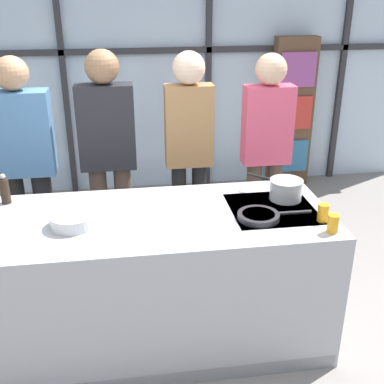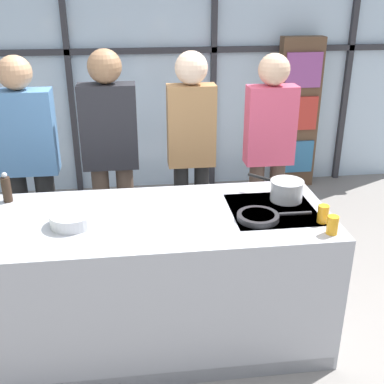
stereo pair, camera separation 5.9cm
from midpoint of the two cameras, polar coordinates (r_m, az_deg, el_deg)
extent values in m
plane|color=gray|center=(3.40, -2.92, -16.60)|extent=(18.00, 18.00, 0.00)
cube|color=silver|center=(5.34, -5.61, 14.89)|extent=(6.40, 0.04, 2.80)
cube|color=#2D2D33|center=(5.27, -5.65, 16.31)|extent=(6.40, 0.06, 0.06)
cube|color=#2D2D33|center=(5.32, -14.14, 14.29)|extent=(0.06, 0.06, 2.80)
cube|color=#2D2D33|center=(5.37, 2.91, 15.02)|extent=(0.06, 0.06, 2.80)
cube|color=#2D2D33|center=(5.84, 18.45, 14.58)|extent=(0.06, 0.06, 2.80)
cube|color=brown|center=(5.60, 12.62, 8.97)|extent=(0.46, 0.16, 1.68)
cube|color=teal|center=(5.64, 12.51, 4.11)|extent=(0.39, 0.03, 0.37)
cube|color=red|center=(5.50, 12.97, 9.05)|extent=(0.39, 0.03, 0.37)
cube|color=#994C93|center=(5.41, 13.43, 13.87)|extent=(0.39, 0.03, 0.37)
cube|color=#A8AAB2|center=(3.13, -3.09, -10.25)|extent=(2.08, 0.90, 0.91)
cube|color=black|center=(3.03, 10.05, -2.13)|extent=(0.52, 0.52, 0.01)
cube|color=black|center=(3.05, -2.24, -21.10)|extent=(2.04, 0.03, 0.10)
cylinder|color=#38383D|center=(2.89, 8.38, -3.30)|extent=(0.13, 0.13, 0.01)
cylinder|color=#38383D|center=(2.96, 13.05, -2.97)|extent=(0.13, 0.13, 0.01)
cylinder|color=#38383D|center=(3.10, 7.19, -1.24)|extent=(0.13, 0.13, 0.01)
cylinder|color=#38383D|center=(3.17, 11.57, -0.99)|extent=(0.13, 0.13, 0.01)
cylinder|color=black|center=(4.01, -16.11, -3.47)|extent=(0.15, 0.15, 0.87)
cylinder|color=black|center=(4.05, -19.00, -3.58)|extent=(0.15, 0.15, 0.87)
cube|color=#4C7AAD|center=(3.76, -18.94, 6.68)|extent=(0.46, 0.21, 0.63)
sphere|color=tan|center=(3.67, -19.84, 13.16)|extent=(0.24, 0.24, 0.24)
cylinder|color=#47382D|center=(3.95, -7.29, -2.96)|extent=(0.13, 0.13, 0.89)
cylinder|color=#47382D|center=(3.96, -10.03, -3.09)|extent=(0.13, 0.13, 0.89)
cube|color=#232328|center=(3.68, -9.38, 7.65)|extent=(0.42, 0.19, 0.64)
sphere|color=#8C6647|center=(3.59, -9.86, 14.46)|extent=(0.25, 0.25, 0.25)
cylinder|color=black|center=(3.99, 1.52, -2.56)|extent=(0.12, 0.12, 0.87)
cylinder|color=black|center=(3.97, -0.83, -2.70)|extent=(0.12, 0.12, 0.87)
cube|color=#A37547|center=(3.71, 0.38, 7.83)|extent=(0.37, 0.16, 0.63)
sphere|color=beige|center=(3.62, 0.39, 14.50)|extent=(0.24, 0.24, 0.24)
cylinder|color=#47382D|center=(4.13, 10.17, -2.13)|extent=(0.12, 0.12, 0.86)
cylinder|color=#47382D|center=(4.08, 7.85, -2.27)|extent=(0.12, 0.12, 0.86)
cube|color=#DB4C6B|center=(3.85, 9.71, 7.78)|extent=(0.38, 0.17, 0.62)
sphere|color=#D8AD8C|center=(3.76, 10.16, 14.10)|extent=(0.24, 0.24, 0.24)
cylinder|color=#232326|center=(2.88, 8.40, -2.92)|extent=(0.25, 0.25, 0.03)
cylinder|color=#B26B2D|center=(2.87, 8.42, -2.69)|extent=(0.20, 0.20, 0.01)
cylinder|color=#232326|center=(2.94, 12.67, -2.51)|extent=(0.20, 0.02, 0.02)
cylinder|color=silver|center=(3.14, 11.67, 0.18)|extent=(0.20, 0.20, 0.13)
cylinder|color=silver|center=(3.12, 11.77, 1.23)|extent=(0.21, 0.21, 0.01)
cylinder|color=black|center=(3.21, 8.64, 1.72)|extent=(0.14, 0.14, 0.02)
cylinder|color=white|center=(3.06, -13.19, -1.88)|extent=(0.23, 0.23, 0.01)
cylinder|color=silver|center=(2.85, -13.44, -3.15)|extent=(0.26, 0.26, 0.07)
cylinder|color=#4C4C51|center=(2.84, -13.50, -2.59)|extent=(0.21, 0.21, 0.01)
cylinder|color=#332319|center=(3.26, -20.63, 0.27)|extent=(0.06, 0.06, 0.16)
sphere|color=#B2B2B7|center=(3.23, -20.88, 1.89)|extent=(0.04, 0.04, 0.04)
cylinder|color=orange|center=(2.79, 16.90, -3.76)|extent=(0.06, 0.06, 0.11)
cylinder|color=orange|center=(2.91, 15.83, -2.52)|extent=(0.06, 0.06, 0.11)
camera|label=1|loc=(0.03, -89.43, 0.25)|focal=45.00mm
camera|label=2|loc=(0.03, 90.57, -0.25)|focal=45.00mm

